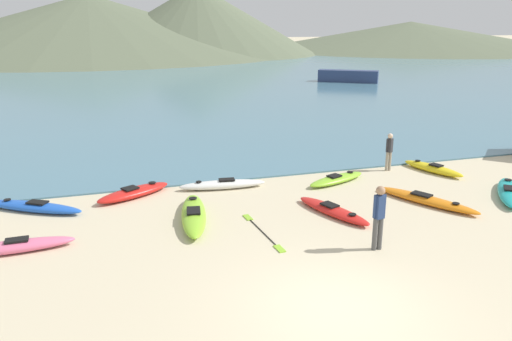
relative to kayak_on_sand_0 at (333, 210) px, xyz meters
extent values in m
plane|color=beige|center=(-2.21, -4.83, -0.12)|extent=(400.00, 400.00, 0.00)
cube|color=teal|center=(-2.21, 39.14, -0.09)|extent=(160.00, 70.00, 0.06)
cone|color=#5B664C|center=(-6.98, 88.99, 5.31)|extent=(75.54, 75.54, 10.87)
cone|color=#5B664C|center=(12.45, 83.62, 6.18)|extent=(45.19, 45.19, 12.61)
cone|color=#5B664C|center=(62.07, 88.08, 2.91)|extent=(70.16, 70.16, 6.06)
ellipsoid|color=red|center=(0.00, 0.00, 0.00)|extent=(1.54, 2.98, 0.24)
cube|color=black|center=(-0.05, 0.14, 0.14)|extent=(0.50, 0.61, 0.05)
cylinder|color=black|center=(0.26, -0.76, 0.13)|extent=(0.23, 0.23, 0.02)
ellipsoid|color=#8CCC2D|center=(-4.17, 0.81, 0.05)|extent=(1.29, 3.53, 0.35)
cube|color=black|center=(-4.19, 0.63, 0.25)|extent=(0.50, 0.68, 0.05)
cylinder|color=black|center=(-4.01, 1.74, 0.24)|extent=(0.25, 0.25, 0.02)
ellipsoid|color=white|center=(-2.64, 3.42, 0.03)|extent=(3.10, 0.88, 0.30)
cube|color=black|center=(-2.48, 3.41, 0.20)|extent=(0.58, 0.37, 0.05)
cylinder|color=black|center=(-3.47, 3.51, 0.19)|extent=(0.20, 0.20, 0.02)
ellipsoid|color=blue|center=(-8.80, 3.07, 0.02)|extent=(3.21, 2.33, 0.28)
cube|color=black|center=(-8.65, 2.98, 0.18)|extent=(0.70, 0.61, 0.05)
cylinder|color=black|center=(-9.59, 3.57, 0.17)|extent=(0.22, 0.22, 0.02)
ellipsoid|color=yellow|center=(5.77, 2.93, 0.02)|extent=(1.39, 2.71, 0.30)
cube|color=black|center=(5.81, 2.80, 0.20)|extent=(0.46, 0.56, 0.05)
cylinder|color=black|center=(5.54, 3.62, 0.18)|extent=(0.21, 0.21, 0.02)
ellipsoid|color=#E5668C|center=(-9.02, 0.04, 0.03)|extent=(3.12, 0.66, 0.31)
cube|color=black|center=(-8.87, 0.05, 0.21)|extent=(0.57, 0.33, 0.05)
ellipsoid|color=orange|center=(3.31, -0.07, 0.00)|extent=(2.15, 3.45, 0.26)
cube|color=black|center=(3.23, 0.09, 0.16)|extent=(0.59, 0.73, 0.05)
cylinder|color=black|center=(3.75, -0.94, 0.15)|extent=(0.22, 0.22, 0.02)
ellipsoid|color=teal|center=(6.41, -0.32, 0.04)|extent=(2.63, 2.95, 0.32)
cube|color=black|center=(6.30, -0.45, 0.23)|extent=(0.68, 0.70, 0.05)
cylinder|color=black|center=(6.98, 0.36, 0.21)|extent=(0.25, 0.25, 0.02)
ellipsoid|color=red|center=(-5.70, 3.47, 0.04)|extent=(2.75, 1.97, 0.32)
cube|color=black|center=(-5.82, 3.41, 0.22)|extent=(0.63, 0.59, 0.05)
cylinder|color=black|center=(-5.04, 3.84, 0.21)|extent=(0.26, 0.26, 0.02)
ellipsoid|color=#8CCC2D|center=(1.54, 2.84, 0.01)|extent=(2.74, 1.58, 0.26)
cube|color=black|center=(1.41, 2.79, 0.16)|extent=(0.58, 0.51, 0.05)
cylinder|color=black|center=(2.23, 3.11, 0.15)|extent=(0.23, 0.23, 0.02)
cylinder|color=#4C4C4C|center=(-0.09, -2.60, 0.31)|extent=(0.13, 0.13, 0.87)
cylinder|color=#4C4C4C|center=(0.06, -2.60, 0.31)|extent=(0.13, 0.13, 0.87)
cube|color=navy|center=(-0.02, -2.60, 1.05)|extent=(0.27, 0.24, 0.62)
cylinder|color=navy|center=(-0.15, -2.60, 1.07)|extent=(0.09, 0.09, 0.59)
cylinder|color=navy|center=(0.11, -2.60, 1.07)|extent=(0.09, 0.09, 0.59)
sphere|color=#A37A5B|center=(-0.02, -2.60, 1.49)|extent=(0.24, 0.24, 0.24)
cylinder|color=gray|center=(4.12, 3.65, 0.26)|extent=(0.11, 0.11, 0.76)
cylinder|color=gray|center=(4.26, 3.65, 0.26)|extent=(0.11, 0.11, 0.76)
cube|color=#2D2D33|center=(4.19, 3.65, 0.91)|extent=(0.25, 0.26, 0.54)
cylinder|color=#2D2D33|center=(4.08, 3.65, 0.92)|extent=(0.08, 0.08, 0.51)
cylinder|color=#2D2D33|center=(4.30, 3.65, 0.92)|extent=(0.08, 0.08, 0.51)
sphere|color=beige|center=(4.19, 3.65, 1.28)|extent=(0.21, 0.21, 0.21)
cube|color=navy|center=(17.16, 31.89, 0.51)|extent=(5.54, 4.41, 1.15)
cylinder|color=black|center=(-2.50, -0.67, -0.11)|extent=(0.16, 1.90, 0.03)
cube|color=#8CCC2D|center=(-2.58, 0.49, -0.11)|extent=(0.21, 0.45, 0.03)
cube|color=#8CCC2D|center=(-2.41, -1.84, -0.11)|extent=(0.21, 0.45, 0.03)
camera|label=1|loc=(-6.57, -12.94, 5.51)|focal=35.00mm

